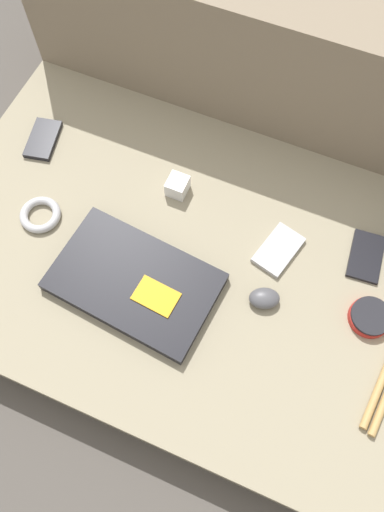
{
  "coord_description": "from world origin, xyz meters",
  "views": [
    {
      "loc": [
        0.17,
        -0.4,
        1.11
      ],
      "look_at": [
        0.0,
        0.0,
        0.12
      ],
      "focal_mm": 35.0,
      "sensor_mm": 36.0,
      "label": 1
    }
  ],
  "objects_px": {
    "speaker_puck": "(370,317)",
    "phone_small": "(278,250)",
    "laptop": "(135,282)",
    "phone_black": "(43,139)",
    "phone_silver": "(366,256)",
    "charger_brick": "(178,186)",
    "computer_mouse": "(264,298)"
  },
  "relations": [
    {
      "from": "speaker_puck",
      "to": "phone_small",
      "type": "relative_size",
      "value": 0.67
    },
    {
      "from": "laptop",
      "to": "phone_black",
      "type": "bearing_deg",
      "value": 151.23
    },
    {
      "from": "laptop",
      "to": "phone_small",
      "type": "distance_m",
      "value": 0.32
    },
    {
      "from": "phone_silver",
      "to": "phone_small",
      "type": "distance_m",
      "value": 0.19
    },
    {
      "from": "charger_brick",
      "to": "computer_mouse",
      "type": "bearing_deg",
      "value": -32.64
    },
    {
      "from": "laptop",
      "to": "charger_brick",
      "type": "relative_size",
      "value": 7.46
    },
    {
      "from": "phone_black",
      "to": "charger_brick",
      "type": "bearing_deg",
      "value": -12.62
    },
    {
      "from": "speaker_puck",
      "to": "laptop",
      "type": "bearing_deg",
      "value": -165.92
    },
    {
      "from": "computer_mouse",
      "to": "phone_silver",
      "type": "height_order",
      "value": "computer_mouse"
    },
    {
      "from": "phone_silver",
      "to": "phone_small",
      "type": "xyz_separation_m",
      "value": [
        -0.18,
        -0.06,
        0.0
      ]
    },
    {
      "from": "speaker_puck",
      "to": "phone_black",
      "type": "xyz_separation_m",
      "value": [
        -0.85,
        0.13,
        -0.01
      ]
    },
    {
      "from": "computer_mouse",
      "to": "speaker_puck",
      "type": "height_order",
      "value": "computer_mouse"
    },
    {
      "from": "speaker_puck",
      "to": "phone_black",
      "type": "height_order",
      "value": "speaker_puck"
    },
    {
      "from": "phone_silver",
      "to": "laptop",
      "type": "bearing_deg",
      "value": -154.9
    },
    {
      "from": "laptop",
      "to": "charger_brick",
      "type": "bearing_deg",
      "value": 97.59
    },
    {
      "from": "computer_mouse",
      "to": "phone_silver",
      "type": "relative_size",
      "value": 0.64
    },
    {
      "from": "phone_silver",
      "to": "phone_black",
      "type": "bearing_deg",
      "value": 175.22
    },
    {
      "from": "laptop",
      "to": "speaker_puck",
      "type": "distance_m",
      "value": 0.5
    },
    {
      "from": "phone_black",
      "to": "phone_small",
      "type": "distance_m",
      "value": 0.63
    },
    {
      "from": "laptop",
      "to": "phone_black",
      "type": "relative_size",
      "value": 2.88
    },
    {
      "from": "laptop",
      "to": "charger_brick",
      "type": "height_order",
      "value": "charger_brick"
    },
    {
      "from": "phone_small",
      "to": "computer_mouse",
      "type": "bearing_deg",
      "value": -71.04
    },
    {
      "from": "speaker_puck",
      "to": "charger_brick",
      "type": "distance_m",
      "value": 0.51
    },
    {
      "from": "phone_silver",
      "to": "phone_black",
      "type": "xyz_separation_m",
      "value": [
        -0.81,
        -0.0,
        0.0
      ]
    },
    {
      "from": "speaker_puck",
      "to": "charger_brick",
      "type": "height_order",
      "value": "charger_brick"
    },
    {
      "from": "phone_silver",
      "to": "charger_brick",
      "type": "relative_size",
      "value": 2.53
    },
    {
      "from": "laptop",
      "to": "phone_silver",
      "type": "bearing_deg",
      "value": 35.53
    },
    {
      "from": "speaker_puck",
      "to": "computer_mouse",
      "type": "bearing_deg",
      "value": -167.29
    },
    {
      "from": "phone_silver",
      "to": "computer_mouse",
      "type": "bearing_deg",
      "value": -138.38
    },
    {
      "from": "phone_silver",
      "to": "phone_black",
      "type": "distance_m",
      "value": 0.81
    },
    {
      "from": "charger_brick",
      "to": "laptop",
      "type": "bearing_deg",
      "value": -87.75
    },
    {
      "from": "laptop",
      "to": "phone_black",
      "type": "distance_m",
      "value": 0.45
    }
  ]
}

